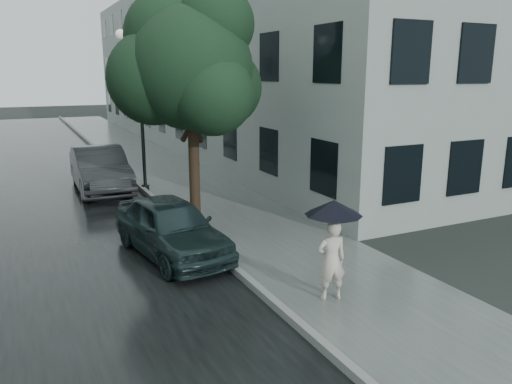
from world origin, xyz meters
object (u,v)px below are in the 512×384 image
pedestrian (331,260)px  car_near (171,227)px  lamp_post (137,102)px  car_far (100,169)px  street_tree (190,67)px

pedestrian → car_near: bearing=-48.4°
lamp_post → car_far: lamp_post is taller
pedestrian → car_near: (-2.00, 3.53, -0.09)m
lamp_post → car_near: lamp_post is taller
pedestrian → street_tree: 6.90m
car_near → street_tree: bearing=52.0°
street_tree → car_near: street_tree is taller
car_far → pedestrian: bearing=-76.8°
pedestrian → car_far: car_far is taller
car_far → street_tree: bearing=-69.6°
street_tree → lamp_post: bearing=96.2°
street_tree → car_far: size_ratio=1.35×
street_tree → pedestrian: bearing=-83.8°
street_tree → car_near: bearing=-119.7°
lamp_post → car_far: 2.75m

